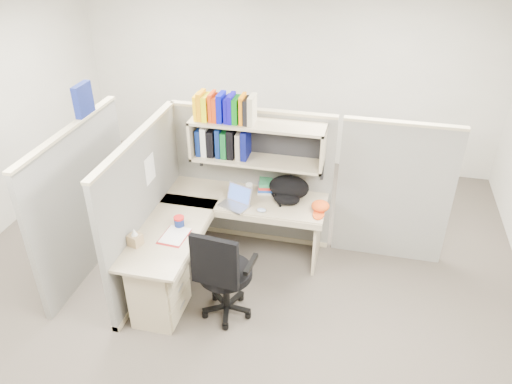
% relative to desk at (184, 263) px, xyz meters
% --- Properties ---
extents(ground, '(6.00, 6.00, 0.00)m').
position_rel_desk_xyz_m(ground, '(0.41, 0.29, -0.44)').
color(ground, '#332E28').
rests_on(ground, ground).
extents(room_shell, '(6.00, 6.00, 6.00)m').
position_rel_desk_xyz_m(room_shell, '(0.41, 0.29, 1.18)').
color(room_shell, '#ACA89B').
rests_on(room_shell, ground).
extents(cubicle, '(3.79, 1.84, 1.95)m').
position_rel_desk_xyz_m(cubicle, '(0.04, 0.74, 0.47)').
color(cubicle, slate).
rests_on(cubicle, ground).
extents(desk, '(1.74, 1.75, 0.73)m').
position_rel_desk_xyz_m(desk, '(0.00, 0.00, 0.00)').
color(desk, tan).
rests_on(desk, ground).
extents(laptop, '(0.38, 0.38, 0.21)m').
position_rel_desk_xyz_m(laptop, '(0.34, 0.67, 0.40)').
color(laptop, '#AAAAAE').
rests_on(laptop, desk).
extents(backpack, '(0.50, 0.43, 0.25)m').
position_rel_desk_xyz_m(backpack, '(0.86, 0.92, 0.42)').
color(backpack, black).
rests_on(backpack, desk).
extents(orange_cap, '(0.20, 0.23, 0.10)m').
position_rel_desk_xyz_m(orange_cap, '(1.22, 0.80, 0.34)').
color(orange_cap, '#D04512').
rests_on(orange_cap, desk).
extents(snack_canister, '(0.10, 0.10, 0.10)m').
position_rel_desk_xyz_m(snack_canister, '(-0.10, 0.20, 0.34)').
color(snack_canister, navy).
rests_on(snack_canister, desk).
extents(tissue_box, '(0.14, 0.14, 0.18)m').
position_rel_desk_xyz_m(tissue_box, '(-0.39, -0.18, 0.38)').
color(tissue_box, tan).
rests_on(tissue_box, desk).
extents(mouse, '(0.11, 0.09, 0.04)m').
position_rel_desk_xyz_m(mouse, '(0.64, 0.64, 0.31)').
color(mouse, '#92A6D0').
rests_on(mouse, desk).
extents(paper_cup, '(0.08, 0.08, 0.11)m').
position_rel_desk_xyz_m(paper_cup, '(0.42, 0.98, 0.34)').
color(paper_cup, white).
rests_on(paper_cup, desk).
extents(book_stack, '(0.22, 0.26, 0.12)m').
position_rel_desk_xyz_m(book_stack, '(0.59, 1.07, 0.35)').
color(book_stack, gray).
rests_on(book_stack, desk).
extents(loose_paper, '(0.24, 0.31, 0.00)m').
position_rel_desk_xyz_m(loose_paper, '(-0.08, 0.04, 0.29)').
color(loose_paper, white).
rests_on(loose_paper, desk).
extents(task_chair, '(0.58, 0.53, 1.07)m').
position_rel_desk_xyz_m(task_chair, '(0.46, -0.18, -0.06)').
color(task_chair, black).
rests_on(task_chair, ground).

